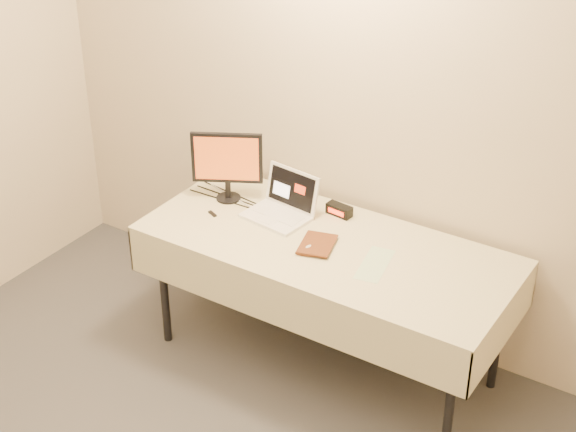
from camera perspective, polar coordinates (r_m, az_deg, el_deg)
The scene contains 9 objects.
back_wall at distance 4.41m, azimuth 5.71°, elevation 7.65°, with size 4.00×0.10×2.70m, color beige.
table at distance 4.36m, azimuth 2.50°, elevation -2.48°, with size 1.86×0.81×0.74m.
laptop at distance 4.54m, azimuth -0.35°, elevation 0.69°, with size 0.35×0.31×0.22m.
monitor at distance 4.62m, azimuth -3.96°, elevation 3.56°, with size 0.34×0.20×0.38m.
book at distance 4.26m, azimuth 0.88°, elevation -0.60°, with size 0.16×0.02×0.22m, color #94471A.
alarm_clock at distance 4.56m, azimuth 3.33°, elevation 0.39°, with size 0.14×0.07×0.06m.
clicker at distance 4.27m, azimuth 1.32°, elevation -2.08°, with size 0.04×0.09×0.02m, color silver.
paper_form at distance 4.18m, azimuth 5.63°, elevation -3.12°, with size 0.12×0.31×0.00m, color #BADBAE.
usb_dongle at distance 4.58m, azimuth -4.91°, elevation 0.15°, with size 0.06×0.02×0.01m, color black.
Camera 1 is at (1.82, -1.15, 3.01)m, focal length 55.00 mm.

